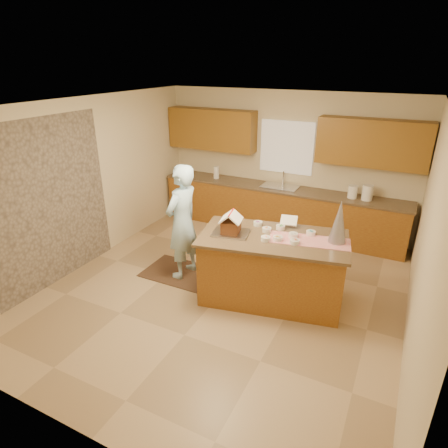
# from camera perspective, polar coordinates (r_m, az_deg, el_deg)

# --- Properties ---
(floor) EXTENTS (5.50, 5.50, 0.00)m
(floor) POSITION_cam_1_polar(r_m,az_deg,el_deg) (5.88, 0.01, -9.85)
(floor) COLOR tan
(floor) RESTS_ON ground
(ceiling) EXTENTS (5.50, 5.50, 0.00)m
(ceiling) POSITION_cam_1_polar(r_m,az_deg,el_deg) (4.94, 0.01, 17.31)
(ceiling) COLOR silver
(ceiling) RESTS_ON floor
(wall_back) EXTENTS (5.50, 5.50, 0.00)m
(wall_back) POSITION_cam_1_polar(r_m,az_deg,el_deg) (7.71, 9.24, 9.06)
(wall_back) COLOR beige
(wall_back) RESTS_ON floor
(wall_front) EXTENTS (5.50, 5.50, 0.00)m
(wall_front) POSITION_cam_1_polar(r_m,az_deg,el_deg) (3.32, -22.17, -13.05)
(wall_front) COLOR beige
(wall_front) RESTS_ON floor
(wall_left) EXTENTS (5.50, 5.50, 0.00)m
(wall_left) POSITION_cam_1_polar(r_m,az_deg,el_deg) (6.70, -19.64, 5.78)
(wall_left) COLOR beige
(wall_left) RESTS_ON floor
(wall_right) EXTENTS (5.50, 5.50, 0.00)m
(wall_right) POSITION_cam_1_polar(r_m,az_deg,el_deg) (4.80, 27.87, -2.52)
(wall_right) COLOR beige
(wall_right) RESTS_ON floor
(stone_accent) EXTENTS (0.00, 2.50, 2.50)m
(stone_accent) POSITION_cam_1_polar(r_m,az_deg,el_deg) (6.22, -24.52, 2.71)
(stone_accent) COLOR gray
(stone_accent) RESTS_ON wall_left
(window_curtain) EXTENTS (1.05, 0.03, 1.00)m
(window_curtain) POSITION_cam_1_polar(r_m,az_deg,el_deg) (7.61, 9.31, 11.19)
(window_curtain) COLOR white
(window_curtain) RESTS_ON wall_back
(back_counter_base) EXTENTS (4.80, 0.60, 0.88)m
(back_counter_base) POSITION_cam_1_polar(r_m,az_deg,el_deg) (7.71, 8.12, 2.02)
(back_counter_base) COLOR #8C601C
(back_counter_base) RESTS_ON floor
(back_counter_top) EXTENTS (4.85, 0.63, 0.04)m
(back_counter_top) POSITION_cam_1_polar(r_m,az_deg,el_deg) (7.56, 8.32, 5.27)
(back_counter_top) COLOR brown
(back_counter_top) RESTS_ON back_counter_base
(upper_cabinet_left) EXTENTS (1.85, 0.35, 0.80)m
(upper_cabinet_left) POSITION_cam_1_polar(r_m,az_deg,el_deg) (8.02, -1.81, 13.91)
(upper_cabinet_left) COLOR #8F581E
(upper_cabinet_left) RESTS_ON wall_back
(upper_cabinet_right) EXTENTS (1.85, 0.35, 0.80)m
(upper_cabinet_right) POSITION_cam_1_polar(r_m,az_deg,el_deg) (7.13, 21.22, 11.16)
(upper_cabinet_right) COLOR #8F581E
(upper_cabinet_right) RESTS_ON wall_back
(sink) EXTENTS (0.70, 0.45, 0.12)m
(sink) POSITION_cam_1_polar(r_m,az_deg,el_deg) (7.56, 8.31, 5.19)
(sink) COLOR silver
(sink) RESTS_ON back_counter_top
(faucet) EXTENTS (0.03, 0.03, 0.28)m
(faucet) POSITION_cam_1_polar(r_m,az_deg,el_deg) (7.68, 8.82, 6.77)
(faucet) COLOR silver
(faucet) RESTS_ON back_counter_top
(island_base) EXTENTS (2.08, 1.32, 0.94)m
(island_base) POSITION_cam_1_polar(r_m,az_deg,el_deg) (5.52, 7.10, -6.72)
(island_base) COLOR #8C601C
(island_base) RESTS_ON floor
(island_top) EXTENTS (2.18, 1.42, 0.04)m
(island_top) POSITION_cam_1_polar(r_m,az_deg,el_deg) (5.29, 7.36, -2.12)
(island_top) COLOR brown
(island_top) RESTS_ON island_base
(table_runner) EXTENTS (1.12, 0.59, 0.01)m
(table_runner) POSITION_cam_1_polar(r_m,az_deg,el_deg) (5.25, 12.57, -2.43)
(table_runner) COLOR #B50C18
(table_runner) RESTS_ON island_top
(baking_tray) EXTENTS (0.55, 0.45, 0.03)m
(baking_tray) POSITION_cam_1_polar(r_m,az_deg,el_deg) (5.33, 1.03, -1.33)
(baking_tray) COLOR silver
(baking_tray) RESTS_ON island_top
(cookbook) EXTENTS (0.27, 0.23, 0.10)m
(cookbook) POSITION_cam_1_polar(r_m,az_deg,el_deg) (5.60, 9.63, 0.54)
(cookbook) COLOR white
(cookbook) RESTS_ON island_top
(tinsel_tree) EXTENTS (0.28, 0.28, 0.59)m
(tinsel_tree) POSITION_cam_1_polar(r_m,az_deg,el_deg) (5.19, 16.76, 0.32)
(tinsel_tree) COLOR #B9B7C4
(tinsel_tree) RESTS_ON island_top
(rug) EXTENTS (1.23, 0.80, 0.01)m
(rug) POSITION_cam_1_polar(r_m,az_deg,el_deg) (6.34, -6.25, -7.27)
(rug) COLOR black
(rug) RESTS_ON floor
(boy) EXTENTS (0.51, 0.71, 1.81)m
(boy) POSITION_cam_1_polar(r_m,az_deg,el_deg) (5.90, -6.23, 0.26)
(boy) COLOR #AFDCF9
(boy) RESTS_ON rug
(canister_a) EXTENTS (0.17, 0.17, 0.23)m
(canister_a) POSITION_cam_1_polar(r_m,az_deg,el_deg) (7.24, 18.61, 4.57)
(canister_a) COLOR white
(canister_a) RESTS_ON back_counter_top
(canister_b) EXTENTS (0.19, 0.19, 0.27)m
(canister_b) POSITION_cam_1_polar(r_m,az_deg,el_deg) (7.21, 20.56, 4.39)
(canister_b) COLOR white
(canister_b) RESTS_ON back_counter_top
(canister_c) EXTENTS (0.14, 0.14, 0.21)m
(canister_c) POSITION_cam_1_polar(r_m,az_deg,el_deg) (7.22, 20.72, 4.12)
(canister_c) COLOR white
(canister_c) RESTS_ON back_counter_top
(paper_towel) EXTENTS (0.11, 0.11, 0.25)m
(paper_towel) POSITION_cam_1_polar(r_m,az_deg,el_deg) (8.03, -1.15, 7.68)
(paper_towel) COLOR white
(paper_towel) RESTS_ON back_counter_top
(gingerbread_house) EXTENTS (0.35, 0.35, 0.30)m
(gingerbread_house) POSITION_cam_1_polar(r_m,az_deg,el_deg) (5.27, 1.04, -0.09)
(gingerbread_house) COLOR #5E2818
(gingerbread_house) RESTS_ON baking_tray
(candy_bowls) EXTENTS (0.91, 0.57, 0.06)m
(candy_bowls) POSITION_cam_1_polar(r_m,az_deg,el_deg) (5.33, 8.44, -1.37)
(candy_bowls) COLOR #38B0D2
(candy_bowls) RESTS_ON island_top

